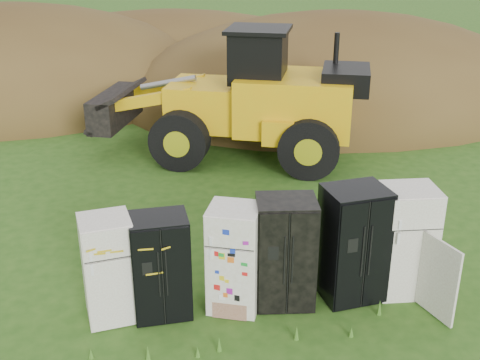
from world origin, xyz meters
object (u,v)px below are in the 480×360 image
object	(u,v)px
fridge_leftmost	(108,269)
fridge_dark_mid	(285,252)
fridge_black_side	(161,266)
wheel_loader	(225,94)
fridge_open_door	(406,241)
fridge_black_right	(353,244)
fridge_sticker	(234,258)

from	to	relation	value
fridge_leftmost	fridge_dark_mid	bearing A→B (deg)	-10.40
fridge_leftmost	fridge_dark_mid	size ratio (longest dim) A/B	0.94
fridge_black_side	wheel_loader	distance (m)	7.25
fridge_leftmost	fridge_open_door	size ratio (longest dim) A/B	0.91
fridge_black_right	fridge_open_door	bearing A→B (deg)	-7.47
fridge_dark_mid	fridge_open_door	bearing A→B (deg)	7.05
fridge_sticker	fridge_dark_mid	world-z (taller)	fridge_dark_mid
fridge_open_door	wheel_loader	bearing A→B (deg)	110.22
fridge_sticker	fridge_black_right	xyz separation A→B (m)	(1.94, -0.00, 0.08)
fridge_dark_mid	fridge_open_door	distance (m)	2.02
fridge_black_side	wheel_loader	world-z (taller)	wheel_loader
fridge_black_right	fridge_leftmost	bearing A→B (deg)	171.84
fridge_dark_mid	fridge_black_right	size ratio (longest dim) A/B	0.95
fridge_dark_mid	fridge_open_door	xyz separation A→B (m)	(2.02, -0.01, 0.03)
fridge_black_side	fridge_dark_mid	xyz separation A→B (m)	(1.97, -0.03, 0.07)
fridge_sticker	fridge_dark_mid	bearing A→B (deg)	21.33
fridge_black_right	wheel_loader	world-z (taller)	wheel_loader
fridge_leftmost	fridge_black_side	xyz separation A→B (m)	(0.79, -0.05, -0.01)
fridge_leftmost	fridge_black_side	size ratio (longest dim) A/B	1.01
fridge_black_side	fridge_open_door	size ratio (longest dim) A/B	0.90
fridge_sticker	fridge_open_door	bearing A→B (deg)	20.92
fridge_black_side	fridge_open_door	world-z (taller)	fridge_open_door
fridge_leftmost	fridge_open_door	xyz separation A→B (m)	(4.79, -0.08, 0.08)
fridge_black_side	fridge_dark_mid	world-z (taller)	fridge_dark_mid
fridge_dark_mid	wheel_loader	world-z (taller)	wheel_loader
fridge_dark_mid	wheel_loader	distance (m)	6.97
fridge_sticker	fridge_open_door	distance (m)	2.84
fridge_open_door	fridge_leftmost	bearing A→B (deg)	-176.38
fridge_black_side	fridge_open_door	xyz separation A→B (m)	(4.00, -0.04, 0.09)
fridge_black_right	fridge_open_door	distance (m)	0.90
fridge_black_side	fridge_black_right	size ratio (longest dim) A/B	0.88
fridge_leftmost	fridge_dark_mid	distance (m)	2.76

